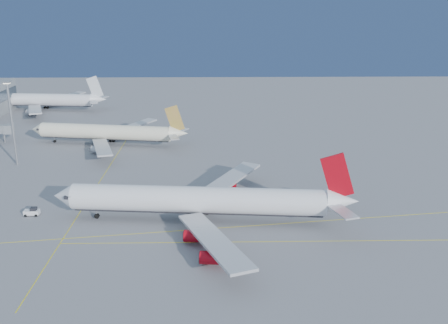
% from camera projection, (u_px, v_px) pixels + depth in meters
% --- Properties ---
extents(ground, '(500.00, 500.00, 0.00)m').
position_uv_depth(ground, '(237.00, 216.00, 124.35)').
color(ground, slate).
rests_on(ground, ground).
extents(taxiway_lines, '(118.86, 140.00, 0.02)m').
position_uv_depth(taxiway_lines, '(180.00, 207.00, 130.11)').
color(taxiway_lines, yellow).
rests_on(taxiway_lines, ground).
extents(airliner_virgin, '(73.96, 66.16, 18.24)m').
position_uv_depth(airliner_virgin, '(204.00, 200.00, 119.83)').
color(airliner_virgin, white).
rests_on(airliner_virgin, ground).
extents(airliner_etihad, '(60.99, 55.74, 15.96)m').
position_uv_depth(airliner_etihad, '(109.00, 132.00, 186.41)').
color(airliner_etihad, '#EEE7CB').
rests_on(airliner_etihad, ground).
extents(airliner_third, '(65.56, 60.12, 17.58)m').
position_uv_depth(airliner_third, '(43.00, 100.00, 247.29)').
color(airliner_third, white).
rests_on(airliner_third, ground).
extents(pushback_tug, '(3.72, 2.31, 2.08)m').
position_uv_depth(pushback_tug, '(32.00, 212.00, 124.78)').
color(pushback_tug, white).
rests_on(pushback_tug, ground).
extents(light_mast, '(2.39, 2.39, 27.61)m').
position_uv_depth(light_mast, '(11.00, 116.00, 159.68)').
color(light_mast, gray).
rests_on(light_mast, ground).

